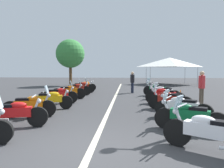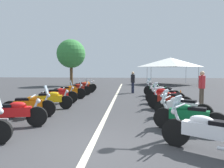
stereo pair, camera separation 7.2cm
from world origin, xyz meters
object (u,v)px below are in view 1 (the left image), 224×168
object	(u,v)px
motorcycle_right_row_3	(169,100)
roadside_tree_0	(70,54)
bystander_1	(202,85)
motorcycle_left_row_1	(13,113)
event_tent	(169,62)
motorcycle_left_row_4	(59,95)
bystander_0	(132,81)
motorcycle_left_row_3	(50,99)
motorcycle_right_row_4	(165,96)
motorcycle_right_row_5	(163,93)
motorcycle_right_row_6	(157,89)
traffic_cone_0	(180,95)
motorcycle_left_row_2	(30,105)
motorcycle_left_row_7	(82,87)
motorcycle_right_row_1	(189,116)
motorcycle_right_row_2	(182,107)
motorcycle_left_row_5	(69,91)
motorcycle_right_row_0	(210,132)
motorcycle_left_row_6	(76,89)
motorcycle_left_row_8	(84,86)

from	to	relation	value
motorcycle_right_row_3	roadside_tree_0	distance (m)	16.01
bystander_1	roadside_tree_0	xyz separation A→B (m)	(11.91, 10.06, 2.49)
motorcycle_left_row_1	event_tent	bearing A→B (deg)	52.84
motorcycle_left_row_4	bystander_0	size ratio (longest dim) A/B	1.25
motorcycle_left_row_3	motorcycle_right_row_3	bearing A→B (deg)	-10.46
motorcycle_right_row_4	motorcycle_right_row_5	distance (m)	1.59
motorcycle_right_row_6	roadside_tree_0	xyz separation A→B (m)	(8.76, 8.26, 3.03)
motorcycle_right_row_4	roadside_tree_0	world-z (taller)	roadside_tree_0
traffic_cone_0	event_tent	xyz separation A→B (m)	(12.94, -1.81, 2.36)
motorcycle_left_row_2	motorcycle_right_row_4	bearing A→B (deg)	18.00
motorcycle_left_row_4	motorcycle_left_row_7	world-z (taller)	motorcycle_left_row_4
motorcycle_left_row_4	traffic_cone_0	size ratio (longest dim) A/B	3.33
motorcycle_left_row_4	roadside_tree_0	xyz separation A→B (m)	(11.97, 2.63, 3.04)
motorcycle_left_row_2	motorcycle_right_row_1	size ratio (longest dim) A/B	1.00
motorcycle_left_row_7	traffic_cone_0	xyz separation A→B (m)	(-3.01, -6.67, -0.17)
event_tent	motorcycle_left_row_1	bearing A→B (deg)	156.44
motorcycle_right_row_2	bystander_1	world-z (taller)	bystander_1
motorcycle_left_row_4	motorcycle_left_row_5	xyz separation A→B (m)	(1.64, -0.09, 0.01)
motorcycle_left_row_3	motorcycle_right_row_6	distance (m)	7.31
motorcycle_left_row_3	motorcycle_left_row_4	xyz separation A→B (m)	(1.64, 0.15, 0.02)
motorcycle_right_row_0	motorcycle_left_row_7	bearing A→B (deg)	-31.96
motorcycle_right_row_0	bystander_0	bearing A→B (deg)	-50.18
motorcycle_right_row_2	event_tent	bearing A→B (deg)	-69.84
motorcycle_left_row_6	motorcycle_right_row_6	size ratio (longest dim) A/B	1.14
motorcycle_right_row_1	motorcycle_right_row_6	size ratio (longest dim) A/B	1.09
motorcycle_left_row_3	motorcycle_left_row_4	size ratio (longest dim) A/B	1.00
motorcycle_right_row_4	motorcycle_right_row_3	bearing A→B (deg)	112.62
motorcycle_left_row_6	motorcycle_left_row_7	size ratio (longest dim) A/B	1.01
motorcycle_left_row_1	motorcycle_left_row_2	xyz separation A→B (m)	(1.42, 0.14, 0.01)
motorcycle_left_row_2	motorcycle_left_row_7	bearing A→B (deg)	76.53
motorcycle_left_row_6	motorcycle_right_row_3	distance (m)	7.22
motorcycle_right_row_1	motorcycle_right_row_3	size ratio (longest dim) A/B	1.05
motorcycle_left_row_1	motorcycle_right_row_6	size ratio (longest dim) A/B	1.17
motorcycle_left_row_4	bystander_1	bearing A→B (deg)	-13.23
motorcycle_right_row_1	motorcycle_right_row_6	bearing A→B (deg)	-67.55
motorcycle_right_row_1	bystander_1	size ratio (longest dim) A/B	1.14
motorcycle_right_row_3	bystander_0	distance (m)	6.85
motorcycle_left_row_4	motorcycle_right_row_4	size ratio (longest dim) A/B	1.06
motorcycle_left_row_5	motorcycle_right_row_2	world-z (taller)	motorcycle_left_row_5
motorcycle_left_row_7	motorcycle_left_row_8	size ratio (longest dim) A/B	1.02
traffic_cone_0	bystander_0	xyz separation A→B (m)	(3.28, 2.79, 0.66)
motorcycle_left_row_3	motorcycle_right_row_3	size ratio (longest dim) A/B	1.10
motorcycle_right_row_6	motorcycle_right_row_4	bearing A→B (deg)	125.00
motorcycle_left_row_4	motorcycle_right_row_5	bearing A→B (deg)	1.68
roadside_tree_0	event_tent	size ratio (longest dim) A/B	0.91
motorcycle_right_row_1	roadside_tree_0	distance (m)	18.76
motorcycle_left_row_3	motorcycle_left_row_8	size ratio (longest dim) A/B	1.03
motorcycle_left_row_8	motorcycle_right_row_0	bearing A→B (deg)	-77.54
motorcycle_left_row_3	motorcycle_right_row_4	distance (m)	5.65
motorcycle_right_row_2	bystander_0	distance (m)	8.60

